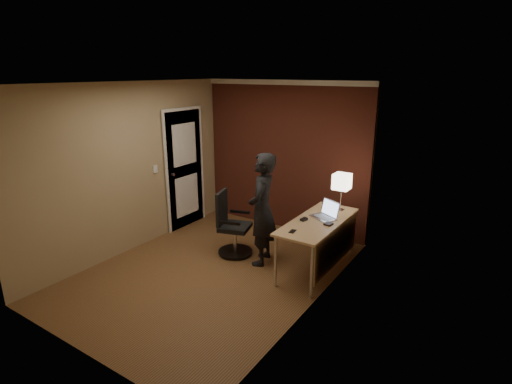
# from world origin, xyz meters

# --- Properties ---
(room) EXTENTS (4.00, 4.00, 4.00)m
(room) POSITION_xyz_m (-0.27, 1.54, 1.37)
(room) COLOR brown
(room) RESTS_ON ground
(desk) EXTENTS (0.60, 1.50, 0.73)m
(desk) POSITION_xyz_m (1.25, 0.80, 0.60)
(desk) COLOR tan
(desk) RESTS_ON ground
(desk_lamp) EXTENTS (0.22, 0.22, 0.54)m
(desk_lamp) POSITION_xyz_m (1.27, 1.34, 1.15)
(desk_lamp) COLOR silver
(desk_lamp) RESTS_ON desk
(laptop) EXTENTS (0.41, 0.38, 0.23)m
(laptop) POSITION_xyz_m (1.23, 0.96, 0.79)
(laptop) COLOR silver
(laptop) RESTS_ON desk
(mouse) EXTENTS (0.08, 0.11, 0.03)m
(mouse) POSITION_xyz_m (1.02, 0.69, 0.75)
(mouse) COLOR black
(mouse) RESTS_ON desk
(phone) EXTENTS (0.07, 0.12, 0.01)m
(phone) POSITION_xyz_m (1.08, 0.26, 0.73)
(phone) COLOR black
(phone) RESTS_ON desk
(wallet) EXTENTS (0.10, 0.12, 0.02)m
(wallet) POSITION_xyz_m (1.36, 0.72, 0.74)
(wallet) COLOR black
(wallet) RESTS_ON desk
(office_chair) EXTENTS (0.53, 0.59, 0.94)m
(office_chair) POSITION_xyz_m (-0.11, 0.58, 0.42)
(office_chair) COLOR black
(office_chair) RESTS_ON ground
(person) EXTENTS (0.54, 0.67, 1.59)m
(person) POSITION_xyz_m (0.42, 0.60, 0.80)
(person) COLOR black
(person) RESTS_ON ground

